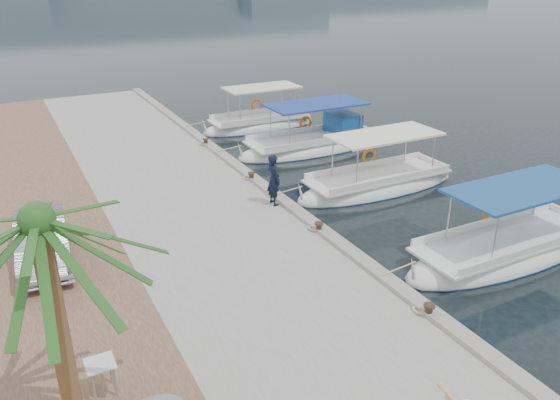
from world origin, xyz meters
The scene contains 13 objects.
ground centered at (0.00, 0.00, 0.00)m, with size 400.00×400.00×0.00m, color black.
concrete_quay centered at (-3.00, 5.00, 0.25)m, with size 6.00×40.00×0.50m, color gray.
quay_curb centered at (-0.22, 5.00, 0.56)m, with size 0.44×40.00×0.12m, color gray.
cobblestone_strip centered at (-8.00, 5.00, 0.25)m, with size 4.00×40.00×0.50m, color brown.
fishing_caique_b centered at (4.46, -1.67, 0.12)m, with size 7.74×2.35×2.83m.
fishing_caique_c centered at (4.23, 4.54, 0.12)m, with size 7.28×2.23×2.83m.
fishing_caique_d centered at (4.58, 10.04, 0.19)m, with size 7.77×2.51×2.83m.
fishing_caique_e centered at (3.87, 14.59, 0.13)m, with size 6.57×2.16×2.83m.
mooring_bollards centered at (-0.35, 1.50, 0.69)m, with size 0.28×20.28×0.33m.
fisherman centered at (-0.60, 4.11, 1.40)m, with size 0.66×0.43×1.80m, color black.
date_palm centered at (-8.30, -3.18, 4.63)m, with size 4.60×4.60×5.07m.
parked_car centered at (-8.12, 3.54, 1.13)m, with size 1.34×3.85×1.27m, color #A9B2C1.
folding_table centered at (-7.69, -2.51, 1.02)m, with size 0.55×0.55×0.73m.
Camera 1 is at (-8.48, -11.44, 8.20)m, focal length 35.00 mm.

